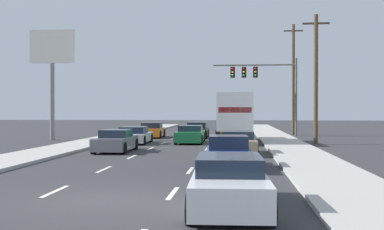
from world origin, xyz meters
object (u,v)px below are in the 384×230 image
at_px(car_black, 197,131).
at_px(roadside_billboard, 52,63).
at_px(car_green, 190,135).
at_px(traffic_signal_mast, 258,77).
at_px(car_orange, 152,131).
at_px(car_gray, 116,141).
at_px(car_tan, 237,143).
at_px(utility_pole_far, 293,78).
at_px(car_silver, 135,136).
at_px(car_white, 229,184).
at_px(car_blue, 228,154).
at_px(utility_pole_mid, 316,78).
at_px(box_truck, 234,115).

xyz_separation_m(car_black, roadside_billboard, (-10.89, -4.20, 5.36)).
distance_m(car_green, traffic_signal_mast, 11.82).
xyz_separation_m(car_orange, car_green, (3.88, -6.16, -0.00)).
bearing_deg(traffic_signal_mast, car_gray, -117.12).
xyz_separation_m(car_orange, traffic_signal_mast, (9.04, 3.39, 4.68)).
xyz_separation_m(traffic_signal_mast, roadside_billboard, (-16.10, -7.47, 0.70)).
height_order(car_gray, car_green, car_green).
height_order(car_orange, roadside_billboard, roadside_billboard).
height_order(car_black, car_tan, car_black).
xyz_separation_m(car_black, utility_pole_far, (8.61, 5.64, 4.74)).
distance_m(traffic_signal_mast, roadside_billboard, 17.76).
distance_m(traffic_signal_mast, utility_pole_far, 4.14).
height_order(car_silver, car_white, car_white).
distance_m(car_blue, utility_pole_mid, 15.21).
bearing_deg(utility_pole_far, car_gray, -122.02).
distance_m(car_silver, traffic_signal_mast, 14.61).
bearing_deg(traffic_signal_mast, car_white, -93.80).
relative_size(car_green, car_white, 1.05).
xyz_separation_m(box_truck, utility_pole_mid, (5.55, -1.55, 2.54)).
xyz_separation_m(car_silver, roadside_billboard, (-7.13, 3.06, 5.40)).
xyz_separation_m(car_silver, utility_pole_mid, (12.38, 0.33, 3.97)).
xyz_separation_m(car_white, utility_pole_far, (5.49, 33.89, 4.74)).
bearing_deg(box_truck, traffic_signal_mast, 76.12).
bearing_deg(traffic_signal_mast, car_blue, -95.41).
bearing_deg(car_green, car_white, -82.03).
distance_m(car_blue, utility_pole_far, 27.14).
relative_size(car_orange, car_tan, 0.96).
bearing_deg(car_gray, utility_pole_far, 57.98).
relative_size(car_tan, utility_pole_mid, 0.49).
bearing_deg(car_white, car_black, 96.31).
height_order(car_green, box_truck, box_truck).
relative_size(car_gray, car_blue, 1.01).
bearing_deg(car_blue, car_gray, 132.93).
relative_size(car_green, box_truck, 0.56).
bearing_deg(car_blue, car_black, 98.24).
xyz_separation_m(utility_pole_mid, utility_pole_far, (-0.02, 12.57, 0.80)).
bearing_deg(traffic_signal_mast, car_silver, -130.43).
height_order(car_gray, traffic_signal_mast, traffic_signal_mast).
bearing_deg(box_truck, roadside_billboard, 175.20).
height_order(car_black, traffic_signal_mast, traffic_signal_mast).
relative_size(car_orange, car_white, 0.91).
bearing_deg(car_white, roadside_billboard, 120.22).
relative_size(car_orange, car_blue, 0.99).
xyz_separation_m(traffic_signal_mast, utility_pole_far, (3.39, 2.37, 0.07)).
distance_m(car_tan, car_blue, 6.01).
xyz_separation_m(car_silver, car_black, (3.76, 7.25, 0.04)).
distance_m(car_gray, box_truck, 10.59).
distance_m(car_silver, box_truck, 7.23).
relative_size(car_orange, car_black, 0.93).
bearing_deg(roadside_billboard, car_tan, -35.85).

